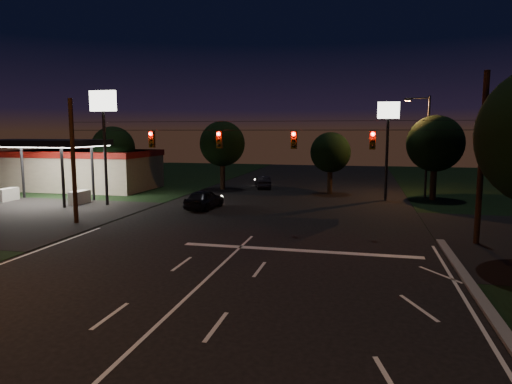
% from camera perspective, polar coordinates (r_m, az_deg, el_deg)
% --- Properties ---
extents(ground, '(140.00, 140.00, 0.00)m').
position_cam_1_polar(ground, '(13.60, -15.43, -18.55)').
color(ground, black).
rests_on(ground, ground).
extents(stop_bar, '(12.00, 0.50, 0.01)m').
position_cam_1_polar(stop_bar, '(23.12, 5.31, -7.28)').
color(stop_bar, silver).
rests_on(stop_bar, ground).
extents(utility_pole_right, '(0.30, 0.30, 9.00)m').
position_cam_1_polar(utility_pole_right, '(26.99, 25.79, -5.87)').
color(utility_pole_right, black).
rests_on(utility_pole_right, ground).
extents(utility_pole_left, '(0.28, 0.28, 8.00)m').
position_cam_1_polar(utility_pole_left, '(31.90, -21.52, -3.65)').
color(utility_pole_left, black).
rests_on(utility_pole_left, ground).
extents(signal_span, '(24.00, 0.40, 1.56)m').
position_cam_1_polar(signal_span, '(26.31, -0.01, 6.67)').
color(signal_span, black).
rests_on(signal_span, ground).
extents(gas_station, '(14.20, 16.10, 5.25)m').
position_cam_1_polar(gas_station, '(49.74, -20.95, 3.00)').
color(gas_station, gray).
rests_on(gas_station, ground).
extents(pole_sign_left_near, '(2.20, 0.30, 9.10)m').
position_cam_1_polar(pole_sign_left_near, '(38.31, -18.52, 8.78)').
color(pole_sign_left_near, black).
rests_on(pole_sign_left_near, ground).
extents(pole_sign_right, '(1.80, 0.30, 8.40)m').
position_cam_1_polar(pole_sign_right, '(40.70, 16.16, 7.73)').
color(pole_sign_right, black).
rests_on(pole_sign_right, ground).
extents(street_light_right_far, '(2.20, 0.35, 9.00)m').
position_cam_1_polar(street_light_right_far, '(42.97, 20.32, 6.21)').
color(street_light_right_far, black).
rests_on(street_light_right_far, ground).
extents(tree_far_a, '(4.20, 4.20, 6.42)m').
position_cam_1_polar(tree_far_a, '(47.34, -17.33, 5.22)').
color(tree_far_a, black).
rests_on(tree_far_a, ground).
extents(tree_far_b, '(4.60, 4.60, 6.98)m').
position_cam_1_polar(tree_far_b, '(46.93, -4.16, 5.96)').
color(tree_far_b, black).
rests_on(tree_far_b, ground).
extents(tree_far_c, '(3.80, 3.80, 5.86)m').
position_cam_1_polar(tree_far_c, '(43.90, 9.32, 4.84)').
color(tree_far_c, black).
rests_on(tree_far_c, ground).
extents(tree_far_d, '(4.80, 4.80, 7.30)m').
position_cam_1_polar(tree_far_d, '(42.22, 21.49, 5.57)').
color(tree_far_d, black).
rests_on(tree_far_d, ground).
extents(car_oncoming_a, '(2.18, 4.53, 1.49)m').
position_cam_1_polar(car_oncoming_a, '(35.35, -6.49, -0.89)').
color(car_oncoming_a, black).
rests_on(car_oncoming_a, ground).
extents(car_oncoming_b, '(2.53, 4.12, 1.28)m').
position_cam_1_polar(car_oncoming_b, '(48.02, 0.85, 1.27)').
color(car_oncoming_b, black).
rests_on(car_oncoming_b, ground).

